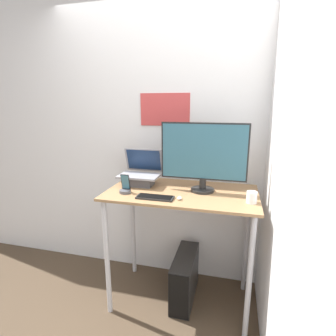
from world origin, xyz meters
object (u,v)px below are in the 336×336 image
at_px(keyboard, 155,197).
at_px(mouse, 179,198).
at_px(monitor, 204,157).
at_px(cell_phone, 125,189).
at_px(laptop, 140,176).
at_px(computer_tower, 185,277).

xyz_separation_m(keyboard, mouse, (0.17, 0.02, 0.00)).
distance_m(monitor, cell_phone, 0.64).
relative_size(keyboard, cell_phone, 1.85).
bearing_deg(keyboard, cell_phone, 166.73).
xyz_separation_m(laptop, cell_phone, (-0.04, -0.23, -0.04)).
bearing_deg(keyboard, monitor, 38.63).
relative_size(cell_phone, computer_tower, 0.29).
bearing_deg(cell_phone, computer_tower, 21.22).
height_order(laptop, mouse, laptop).
height_order(monitor, keyboard, monitor).
xyz_separation_m(laptop, mouse, (0.40, -0.27, -0.07)).
bearing_deg(cell_phone, mouse, -5.43).
bearing_deg(computer_tower, cell_phone, -158.78).
bearing_deg(laptop, keyboard, -52.85).
relative_size(keyboard, computer_tower, 0.53).
relative_size(keyboard, mouse, 5.26).
xyz_separation_m(monitor, cell_phone, (-0.57, -0.19, -0.24)).
height_order(monitor, computer_tower, monitor).
bearing_deg(monitor, keyboard, -141.37).
bearing_deg(computer_tower, laptop, 171.57).
distance_m(monitor, computer_tower, 1.06).
distance_m(laptop, computer_tower, 0.95).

